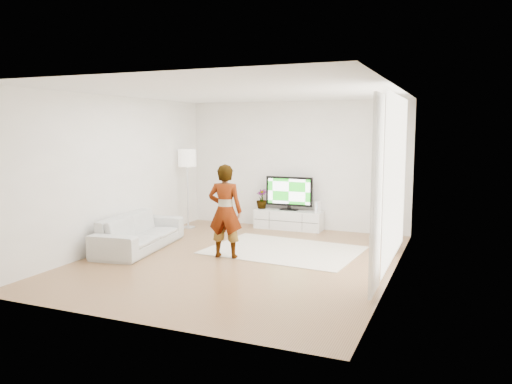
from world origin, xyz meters
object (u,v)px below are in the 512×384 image
at_px(player, 225,211).
at_px(floor_lamp, 187,161).
at_px(rug, 284,250).
at_px(sofa, 140,232).
at_px(media_console, 289,220).
at_px(television, 289,192).

height_order(player, floor_lamp, floor_lamp).
xyz_separation_m(rug, sofa, (-2.50, -0.89, 0.31)).
distance_m(sofa, floor_lamp, 2.37).
relative_size(media_console, player, 0.94).
height_order(sofa, floor_lamp, floor_lamp).
bearing_deg(television, floor_lamp, -160.83).
relative_size(rug, floor_lamp, 1.51).
xyz_separation_m(rug, floor_lamp, (-2.67, 1.16, 1.48)).
bearing_deg(media_console, rug, -73.78).
distance_m(media_console, floor_lamp, 2.58).
bearing_deg(player, floor_lamp, -56.65).
bearing_deg(sofa, television, -42.95).
bearing_deg(player, television, -104.22).
relative_size(player, floor_lamp, 0.91).
relative_size(television, player, 0.66).
xyz_separation_m(media_console, television, (0.00, 0.03, 0.61)).
bearing_deg(television, rug, -74.00).
height_order(media_console, player, player).
relative_size(media_console, sofa, 0.70).
xyz_separation_m(television, player, (-0.21, -2.77, -0.01)).
relative_size(player, sofa, 0.74).
bearing_deg(floor_lamp, sofa, -85.33).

